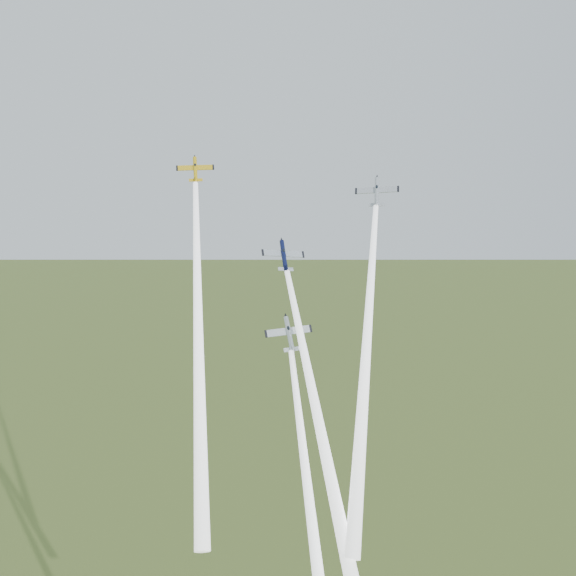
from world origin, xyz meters
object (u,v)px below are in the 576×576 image
object	(u,v)px
plane_yellow	(195,169)
plane_silver_low	(289,334)
plane_navy	(284,256)
plane_silver_right	(377,192)

from	to	relation	value
plane_yellow	plane_silver_low	xyz separation A→B (m)	(16.93, -15.65, -27.72)
plane_navy	plane_silver_right	bearing A→B (deg)	8.23
plane_silver_low	plane_yellow	bearing A→B (deg)	128.56
plane_silver_low	plane_navy	bearing A→B (deg)	87.91
plane_silver_right	plane_silver_low	distance (m)	32.24
plane_silver_right	plane_silver_low	bearing A→B (deg)	-127.07
plane_navy	plane_silver_low	world-z (taller)	plane_navy
plane_yellow	plane_silver_right	distance (m)	33.83
plane_silver_right	plane_silver_low	world-z (taller)	plane_silver_right
plane_silver_right	plane_silver_low	size ratio (longest dim) A/B	1.00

